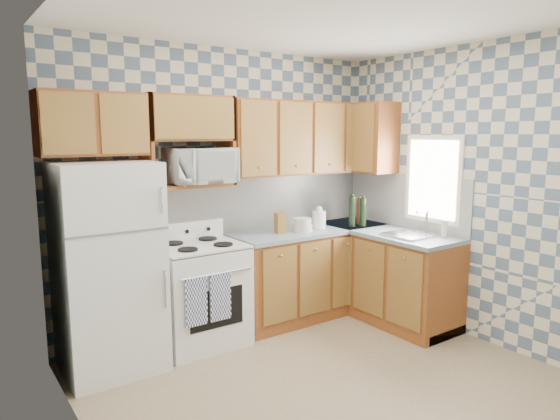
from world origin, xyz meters
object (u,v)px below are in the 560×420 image
(stove_body, at_px, (200,295))
(electric_kettle, at_px, (319,220))
(microwave, at_px, (201,166))
(refrigerator, at_px, (108,268))

(stove_body, distance_m, electric_kettle, 1.49)
(stove_body, bearing_deg, electric_kettle, -0.63)
(electric_kettle, bearing_deg, stove_body, 179.37)
(microwave, relative_size, electric_kettle, 3.26)
(microwave, bearing_deg, refrigerator, -172.41)
(refrigerator, xyz_separation_m, electric_kettle, (2.18, 0.01, 0.17))
(microwave, xyz_separation_m, electric_kettle, (1.29, -0.12, -0.60))
(refrigerator, xyz_separation_m, stove_body, (0.80, 0.03, -0.39))
(refrigerator, height_order, electric_kettle, refrigerator)
(refrigerator, bearing_deg, stove_body, 1.78)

